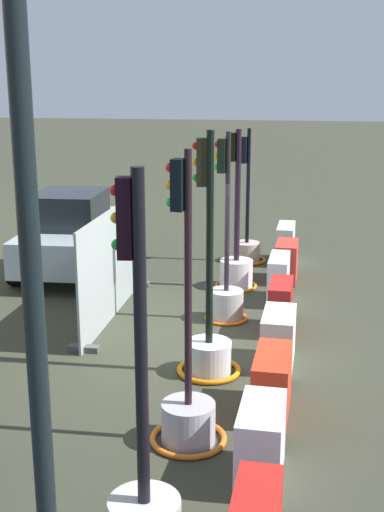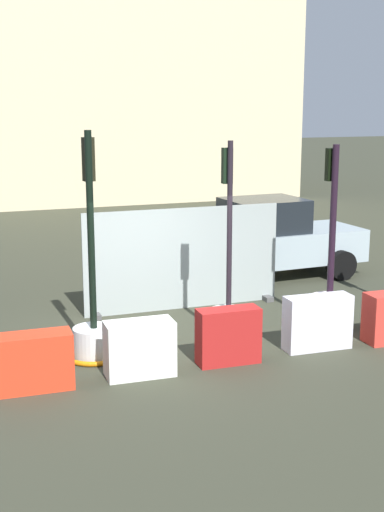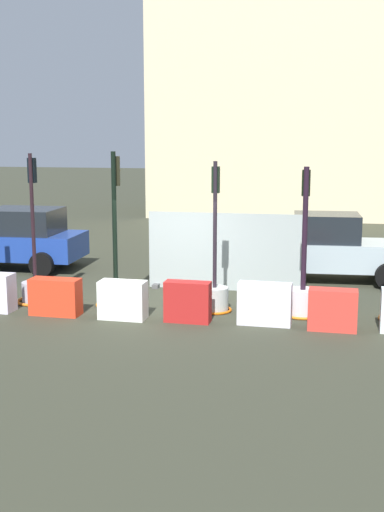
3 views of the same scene
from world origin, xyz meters
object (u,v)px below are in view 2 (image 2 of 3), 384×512
Objects in this scene: construction_barrier_3 at (140,349)px; car_silver_hatchback at (270,240)px; construction_barrier_4 at (228,336)px; construction_barrier_2 at (33,362)px; traffic_light_4 at (329,298)px; construction_barrier_5 at (317,322)px; traffic_light_2 at (94,324)px; traffic_light_3 at (228,310)px.

car_silver_hatchback reaches higher than construction_barrier_3.
construction_barrier_2 is at bearing -179.82° from construction_barrier_4.
construction_barrier_2 is (-5.41, -1.03, -0.14)m from traffic_light_4.
construction_barrier_4 reaches higher than construction_barrier_2.
construction_barrier_5 is at bearing 3.62° from construction_barrier_4.
construction_barrier_4 is at bearing -122.58° from car_silver_hatchback.
traffic_light_2 reaches higher than construction_barrier_4.
construction_barrier_3 is 0.24× the size of car_silver_hatchback.
traffic_light_3 reaches higher than traffic_light_4.
construction_barrier_2 is 1.00× the size of construction_barrier_5.
car_silver_hatchback is at bearing 79.93° from traffic_light_4.
traffic_light_3 is 1.51m from construction_barrier_5.
traffic_light_4 is 5.51m from construction_barrier_2.
traffic_light_4 is (4.31, 0.04, -0.00)m from traffic_light_2.
car_silver_hatchback is at bearing 38.42° from construction_barrier_2.
car_silver_hatchback is (1.44, 4.71, 0.42)m from construction_barrier_5.
traffic_light_2 is 1.09× the size of traffic_light_4.
traffic_light_2 is 3.66m from construction_barrier_5.
construction_barrier_2 is at bearing -141.58° from car_silver_hatchback.
construction_barrier_2 is at bearing -178.60° from construction_barrier_5.
construction_barrier_5 is at bearing -36.50° from traffic_light_3.
traffic_light_3 is 1.09m from construction_barrier_4.
car_silver_hatchback is at bearing 55.15° from traffic_light_3.
traffic_light_2 is 1.12m from construction_barrier_3.
traffic_light_3 is 3.00× the size of construction_barrier_2.
construction_barrier_3 is (0.47, -1.01, -0.13)m from traffic_light_2.
construction_barrier_2 is at bearing -169.19° from traffic_light_4.
construction_barrier_2 is 1.57m from construction_barrier_3.
traffic_light_3 is 1.03× the size of traffic_light_4.
construction_barrier_3 is 3.08m from construction_barrier_5.
traffic_light_3 reaches higher than construction_barrier_2.
construction_barrier_4 is 0.88× the size of construction_barrier_5.
construction_barrier_3 is 1.44m from construction_barrier_4.
construction_barrier_3 is at bearing -164.76° from traffic_light_4.
traffic_light_4 is at bearing 0.58° from traffic_light_3.
construction_barrier_5 is at bearing 2.38° from construction_barrier_3.
construction_barrier_4 is at bearing 0.96° from construction_barrier_3.
construction_barrier_2 is at bearing 179.46° from construction_barrier_3.
traffic_light_2 is 3.16× the size of construction_barrier_5.
traffic_light_4 reaches higher than construction_barrier_5.
traffic_light_3 is at bearing -179.42° from traffic_light_4.
construction_barrier_4 is at bearing 0.18° from construction_barrier_2.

